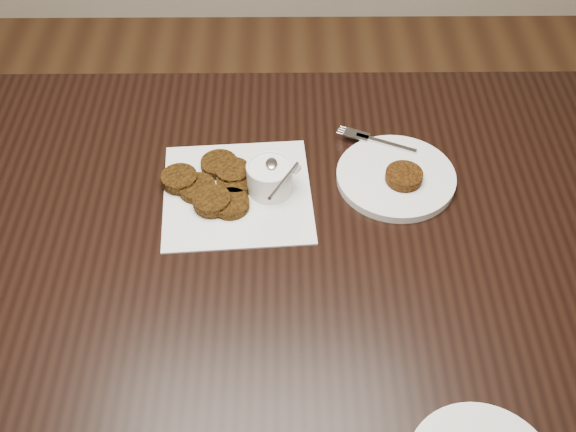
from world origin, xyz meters
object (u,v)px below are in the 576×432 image
Objects in this scene: napkin at (237,193)px; plate_with_patty at (396,174)px; sauce_ramekin at (269,165)px; table at (243,360)px.

plate_with_patty reaches higher than napkin.
sauce_ramekin is (0.06, 0.01, 0.06)m from napkin.
plate_with_patty is (0.29, 0.15, 0.39)m from table.
napkin is at bearing 88.31° from table.
table is 0.40m from napkin.
plate_with_patty reaches higher than table.
table is at bearing -91.69° from napkin.
sauce_ramekin reaches higher than table.
plate_with_patty is at bearing 27.33° from table.
napkin is at bearing -171.04° from sauce_ramekin.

